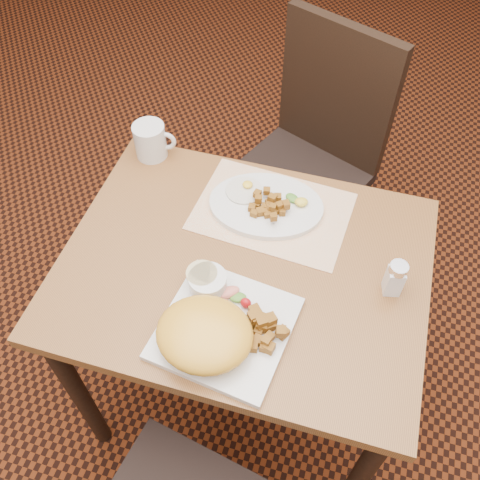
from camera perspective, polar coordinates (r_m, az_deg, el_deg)
name	(u,v)px	position (r m, az deg, el deg)	size (l,w,h in m)	color
ground	(243,385)	(1.98, 0.28, -15.22)	(8.00, 8.00, 0.00)	black
table	(244,288)	(1.41, 0.38, -5.12)	(0.90, 0.70, 0.75)	brown
chair_far	(312,151)	(1.92, 7.64, 9.40)	(0.55, 0.56, 0.97)	black
placemat	(272,211)	(1.43, 3.45, 3.08)	(0.40, 0.28, 0.00)	white
plate_square	(225,328)	(1.22, -1.56, -9.38)	(0.28, 0.28, 0.02)	silver
plate_oval	(266,205)	(1.43, 2.79, 3.71)	(0.30, 0.23, 0.02)	silver
hollandaise_mound	(204,334)	(1.16, -3.87, -9.98)	(0.21, 0.19, 0.08)	yellow
ramekin	(207,282)	(1.24, -3.49, -4.51)	(0.10, 0.09, 0.05)	silver
garnish_sq	(234,296)	(1.24, -0.66, -5.98)	(0.10, 0.06, 0.03)	#387223
fried_egg	(245,190)	(1.45, 0.50, 5.38)	(0.10, 0.10, 0.02)	white
garnish_ov	(298,200)	(1.42, 6.17, 4.22)	(0.07, 0.05, 0.02)	#387223
salt_shaker	(395,278)	(1.28, 16.19, -3.91)	(0.05, 0.05, 0.10)	white
coffee_mug	(151,141)	(1.57, -9.48, 10.40)	(0.12, 0.09, 0.10)	silver
home_fries_sq	(263,327)	(1.19, 2.51, -9.24)	(0.11, 0.11, 0.04)	#955E18
home_fries_ov	(269,206)	(1.40, 3.10, 3.68)	(0.11, 0.11, 0.03)	#955E18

